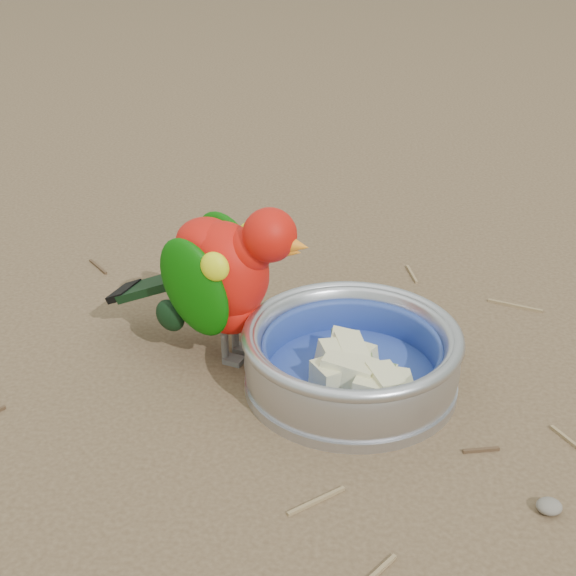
# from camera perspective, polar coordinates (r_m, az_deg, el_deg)

# --- Properties ---
(ground) EXTENTS (60.00, 60.00, 0.00)m
(ground) POSITION_cam_1_polar(r_m,az_deg,el_deg) (0.71, 6.96, -10.12)
(ground) COLOR brown
(food_bowl) EXTENTS (0.20, 0.20, 0.02)m
(food_bowl) POSITION_cam_1_polar(r_m,az_deg,el_deg) (0.76, 4.46, -6.48)
(food_bowl) COLOR #B2B2BA
(food_bowl) RESTS_ON ground
(bowl_wall) EXTENTS (0.20, 0.20, 0.04)m
(bowl_wall) POSITION_cam_1_polar(r_m,az_deg,el_deg) (0.75, 4.55, -4.58)
(bowl_wall) COLOR #B2B2BA
(bowl_wall) RESTS_ON food_bowl
(fruit_wedges) EXTENTS (0.12, 0.12, 0.03)m
(fruit_wedges) POSITION_cam_1_polar(r_m,az_deg,el_deg) (0.75, 4.53, -5.03)
(fruit_wedges) COLOR beige
(fruit_wedges) RESTS_ON food_bowl
(lory_parrot) EXTENTS (0.22, 0.16, 0.16)m
(lory_parrot) POSITION_cam_1_polar(r_m,az_deg,el_deg) (0.77, -4.54, 0.25)
(lory_parrot) COLOR red
(lory_parrot) RESTS_ON ground
(ground_debris) EXTENTS (0.90, 0.80, 0.01)m
(ground_debris) POSITION_cam_1_polar(r_m,az_deg,el_deg) (0.71, 4.98, -9.78)
(ground_debris) COLOR olive
(ground_debris) RESTS_ON ground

